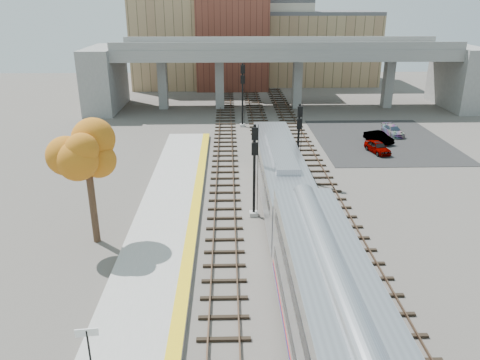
# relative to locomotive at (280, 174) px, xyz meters

# --- Properties ---
(ground) EXTENTS (160.00, 160.00, 0.00)m
(ground) POSITION_rel_locomotive_xyz_m (-1.00, -11.46, -2.28)
(ground) COLOR #47423D
(ground) RESTS_ON ground
(platform) EXTENTS (4.50, 60.00, 0.35)m
(platform) POSITION_rel_locomotive_xyz_m (-8.25, -11.46, -2.10)
(platform) COLOR #9E9E99
(platform) RESTS_ON ground
(yellow_strip) EXTENTS (0.70, 60.00, 0.01)m
(yellow_strip) POSITION_rel_locomotive_xyz_m (-6.35, -11.46, -1.92)
(yellow_strip) COLOR yellow
(yellow_strip) RESTS_ON platform
(tracks) EXTENTS (10.70, 95.00, 0.25)m
(tracks) POSITION_rel_locomotive_xyz_m (-0.07, 1.04, -2.20)
(tracks) COLOR black
(tracks) RESTS_ON ground
(overpass) EXTENTS (54.00, 12.00, 9.50)m
(overpass) POSITION_rel_locomotive_xyz_m (3.92, 33.54, 3.53)
(overpass) COLOR slate
(overpass) RESTS_ON ground
(buildings_far) EXTENTS (43.00, 21.00, 20.60)m
(buildings_far) POSITION_rel_locomotive_xyz_m (0.26, 55.11, 5.60)
(buildings_far) COLOR #9B835A
(buildings_far) RESTS_ON ground
(parking_lot) EXTENTS (14.00, 18.00, 0.04)m
(parking_lot) POSITION_rel_locomotive_xyz_m (13.00, 16.54, -2.26)
(parking_lot) COLOR black
(parking_lot) RESTS_ON ground
(locomotive) EXTENTS (3.02, 19.05, 4.10)m
(locomotive) POSITION_rel_locomotive_xyz_m (0.00, 0.00, 0.00)
(locomotive) COLOR #A8AAB2
(locomotive) RESTS_ON ground
(signal_mast_near) EXTENTS (0.60, 0.64, 6.74)m
(signal_mast_near) POSITION_rel_locomotive_xyz_m (-2.10, -2.45, 1.01)
(signal_mast_near) COLOR #9E9E99
(signal_mast_near) RESTS_ON ground
(signal_mast_mid) EXTENTS (0.60, 0.64, 6.60)m
(signal_mast_mid) POSITION_rel_locomotive_xyz_m (2.00, 4.70, 0.91)
(signal_mast_mid) COLOR #9E9E99
(signal_mast_mid) RESTS_ON ground
(signal_mast_far) EXTENTS (0.60, 0.64, 7.59)m
(signal_mast_far) POSITION_rel_locomotive_xyz_m (-2.10, 22.90, 1.58)
(signal_mast_far) COLOR #9E9E99
(signal_mast_far) RESTS_ON ground
(station_sign) EXTENTS (0.90, 0.15, 2.27)m
(station_sign) POSITION_rel_locomotive_xyz_m (-9.50, -17.89, -0.30)
(station_sign) COLOR black
(station_sign) RESTS_ON platform
(tree) EXTENTS (3.60, 3.60, 8.08)m
(tree) POSITION_rel_locomotive_xyz_m (-12.42, -5.91, 3.72)
(tree) COLOR #382619
(tree) RESTS_ON ground
(car_a) EXTENTS (2.21, 3.73, 1.19)m
(car_a) POSITION_rel_locomotive_xyz_m (11.23, 11.97, -1.64)
(car_a) COLOR #99999E
(car_a) RESTS_ON parking_lot
(car_b) EXTENTS (2.74, 3.72, 1.17)m
(car_b) POSITION_rel_locomotive_xyz_m (12.45, 15.61, -1.65)
(car_b) COLOR #99999E
(car_b) RESTS_ON parking_lot
(car_c) EXTENTS (2.00, 3.93, 1.09)m
(car_c) POSITION_rel_locomotive_xyz_m (14.96, 18.46, -1.69)
(car_c) COLOR #99999E
(car_c) RESTS_ON parking_lot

